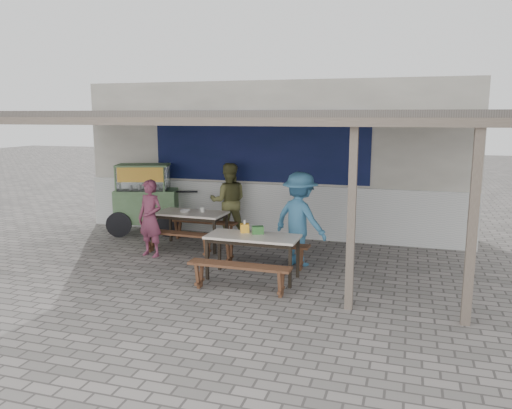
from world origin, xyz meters
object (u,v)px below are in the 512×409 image
at_px(bench_left_wall, 203,226).
at_px(donation_box, 258,230).
at_px(patron_street_side, 150,218).
at_px(condiment_jar, 203,210).
at_px(tissue_box, 245,228).
at_px(condiment_bowl, 185,211).
at_px(vendor_cart, 146,196).
at_px(patron_right_table, 300,219).
at_px(patron_wall_side, 229,201).
at_px(bench_right_wall, 264,248).
at_px(table_left, 191,216).
at_px(bench_right_street, 239,271).
at_px(table_right, 253,240).
at_px(bench_left_street, 178,238).

relative_size(bench_left_wall, donation_box, 7.92).
bearing_deg(patron_street_side, condiment_jar, 65.02).
height_order(tissue_box, condiment_bowl, tissue_box).
bearing_deg(vendor_cart, patron_right_table, -37.62).
distance_m(vendor_cart, patron_wall_side, 2.03).
bearing_deg(patron_street_side, bench_right_wall, 11.42).
bearing_deg(patron_right_table, vendor_cart, 7.54).
xyz_separation_m(bench_right_wall, condiment_jar, (-1.63, 0.97, 0.46)).
distance_m(vendor_cart, condiment_bowl, 1.67).
bearing_deg(tissue_box, patron_right_table, 45.61).
relative_size(table_left, patron_street_side, 0.97).
distance_m(bench_right_wall, tissue_box, 0.73).
height_order(bench_right_street, vendor_cart, vendor_cart).
relative_size(table_right, condiment_bowl, 7.33).
distance_m(table_left, bench_right_wall, 2.06).
relative_size(tissue_box, donation_box, 0.74).
bearing_deg(patron_right_table, bench_left_wall, 1.53).
bearing_deg(patron_street_side, tissue_box, -2.08).
bearing_deg(bench_right_street, patron_right_table, 70.99).
distance_m(vendor_cart, donation_box, 4.10).
bearing_deg(patron_wall_side, bench_left_street, 50.35).
relative_size(table_right, condiment_jar, 15.60).
relative_size(table_right, vendor_cart, 0.81).
relative_size(bench_left_street, table_right, 1.00).
height_order(table_right, bench_right_street, table_right).
relative_size(bench_left_wall, condiment_jar, 15.58).
bearing_deg(bench_right_wall, vendor_cart, 153.36).
bearing_deg(patron_wall_side, table_right, 97.29).
bearing_deg(patron_right_table, table_left, 14.08).
xyz_separation_m(table_left, condiment_bowl, (-0.12, -0.04, 0.10)).
xyz_separation_m(bench_right_street, patron_right_table, (0.59, 1.70, 0.52)).
bearing_deg(patron_wall_side, patron_street_side, 39.68).
bearing_deg(table_right, condiment_bowl, 142.38).
distance_m(vendor_cart, patron_street_side, 1.98).
bearing_deg(bench_right_street, bench_left_wall, 122.80).
height_order(donation_box, condiment_jar, donation_box).
bearing_deg(bench_right_wall, bench_right_street, -90.00).
bearing_deg(bench_left_street, vendor_cart, 138.13).
xyz_separation_m(bench_left_street, bench_left_wall, (0.03, 1.19, 0.00)).
bearing_deg(bench_right_wall, bench_left_street, 171.92).
distance_m(table_left, patron_right_table, 2.50).
xyz_separation_m(bench_left_wall, bench_right_street, (1.82, -2.85, 0.00)).
bearing_deg(vendor_cart, patron_street_side, -76.12).
relative_size(patron_street_side, tissue_box, 10.36).
relative_size(bench_right_wall, patron_street_side, 1.09).
bearing_deg(tissue_box, donation_box, -9.99).
distance_m(patron_right_table, donation_box, 1.02).
relative_size(bench_left_street, bench_left_wall, 1.00).
bearing_deg(bench_right_street, bench_right_wall, 90.00).
bearing_deg(donation_box, bench_left_wall, 132.90).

